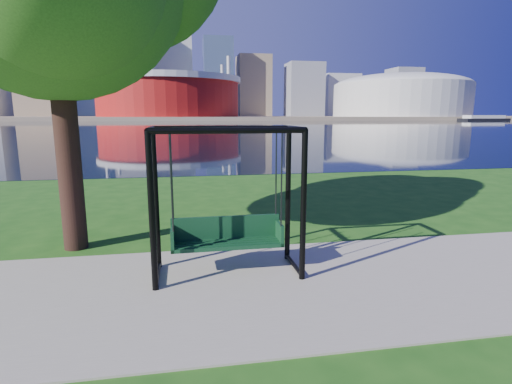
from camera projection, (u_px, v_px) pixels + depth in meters
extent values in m
plane|color=#1E5114|center=(262.00, 275.00, 7.09)|extent=(900.00, 900.00, 0.00)
cube|color=#9E937F|center=(268.00, 286.00, 6.61)|extent=(120.00, 4.00, 0.03)
cube|color=black|center=(190.00, 126.00, 105.73)|extent=(900.00, 180.00, 0.02)
cube|color=#937F60|center=(186.00, 118.00, 302.83)|extent=(900.00, 228.00, 2.00)
cylinder|color=maroon|center=(169.00, 97.00, 230.19)|extent=(80.00, 80.00, 22.00)
cylinder|color=silver|center=(168.00, 80.00, 228.39)|extent=(83.00, 83.00, 3.00)
cylinder|color=silver|center=(222.00, 91.00, 253.22)|extent=(2.00, 2.00, 32.00)
cylinder|color=silver|center=(114.00, 90.00, 242.02)|extent=(2.00, 2.00, 32.00)
cylinder|color=silver|center=(102.00, 85.00, 205.27)|extent=(2.00, 2.00, 32.00)
cylinder|color=silver|center=(229.00, 87.00, 216.47)|extent=(2.00, 2.00, 32.00)
cylinder|color=beige|center=(400.00, 101.00, 255.06)|extent=(84.00, 84.00, 20.00)
ellipsoid|color=beige|center=(401.00, 86.00, 253.35)|extent=(84.00, 84.00, 15.12)
cube|color=#998466|center=(35.00, 51.00, 271.49)|extent=(26.00, 26.00, 88.00)
cube|color=slate|center=(90.00, 52.00, 300.11)|extent=(30.00, 24.00, 95.00)
cube|color=gray|center=(129.00, 66.00, 288.05)|extent=(24.00, 24.00, 72.00)
cube|color=silver|center=(172.00, 66.00, 321.41)|extent=(32.00, 28.00, 80.00)
cube|color=slate|center=(218.00, 78.00, 305.27)|extent=(22.00, 22.00, 58.00)
cube|color=#998466|center=(253.00, 86.00, 325.83)|extent=(26.00, 26.00, 48.00)
cube|color=gray|center=(304.00, 90.00, 323.53)|extent=(28.00, 24.00, 42.00)
cube|color=silver|center=(339.00, 96.00, 355.09)|extent=(30.00, 26.00, 36.00)
cube|color=gray|center=(403.00, 93.00, 343.87)|extent=(24.00, 24.00, 40.00)
cube|color=#998466|center=(434.00, 98.00, 365.95)|extent=(26.00, 26.00, 32.00)
cylinder|color=black|center=(152.00, 214.00, 6.21)|extent=(0.10, 0.10, 2.57)
cylinder|color=black|center=(303.00, 208.00, 6.64)|extent=(0.10, 0.10, 2.57)
cylinder|color=black|center=(156.00, 201.00, 7.18)|extent=(0.10, 0.10, 2.57)
cylinder|color=black|center=(288.00, 196.00, 7.61)|extent=(0.10, 0.10, 2.57)
cylinder|color=black|center=(229.00, 130.00, 6.18)|extent=(2.46, 0.11, 0.10)
cylinder|color=black|center=(223.00, 128.00, 7.15)|extent=(2.46, 0.11, 0.10)
cylinder|color=black|center=(150.00, 130.00, 6.45)|extent=(0.11, 1.00, 0.10)
cylinder|color=black|center=(157.00, 274.00, 6.92)|extent=(0.09, 1.00, 0.08)
cylinder|color=black|center=(297.00, 129.00, 6.88)|extent=(0.11, 1.00, 0.10)
cylinder|color=black|center=(294.00, 265.00, 7.35)|extent=(0.09, 1.00, 0.08)
cube|color=#0E311A|center=(227.00, 244.00, 7.05)|extent=(1.96, 0.51, 0.07)
cube|color=#0E311A|center=(226.00, 227.00, 7.21)|extent=(1.95, 0.07, 0.42)
cube|color=#0E311A|center=(173.00, 239.00, 6.85)|extent=(0.06, 0.50, 0.38)
cube|color=#0E311A|center=(279.00, 233.00, 7.18)|extent=(0.06, 0.50, 0.38)
cylinder|color=#2D2D32|center=(171.00, 184.00, 6.47)|extent=(0.03, 0.03, 1.62)
cylinder|color=#2D2D32|center=(282.00, 181.00, 6.79)|extent=(0.03, 0.03, 1.62)
cylinder|color=#2D2D32|center=(172.00, 180.00, 6.87)|extent=(0.03, 0.03, 1.62)
cylinder|color=#2D2D32|center=(276.00, 177.00, 7.19)|extent=(0.03, 0.03, 1.62)
cylinder|color=black|center=(67.00, 135.00, 8.11)|extent=(0.48, 0.48, 4.81)
cube|color=black|center=(484.00, 119.00, 211.76)|extent=(28.73, 10.50, 1.12)
cube|color=white|center=(484.00, 117.00, 211.50)|extent=(22.99, 8.49, 1.68)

